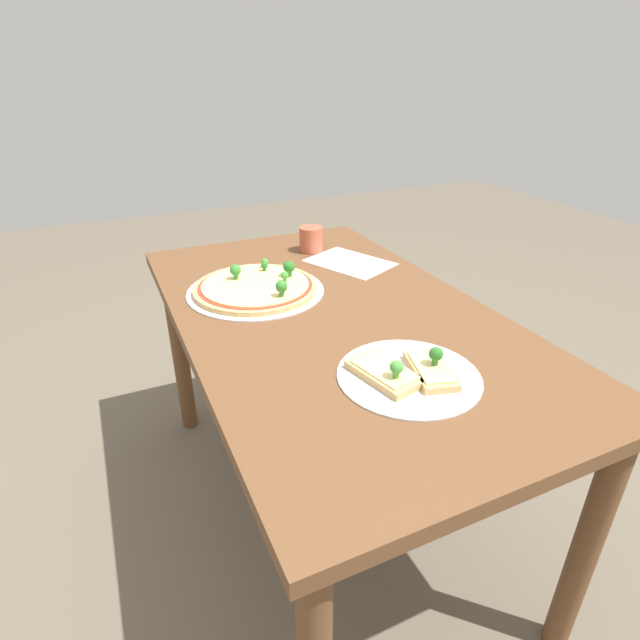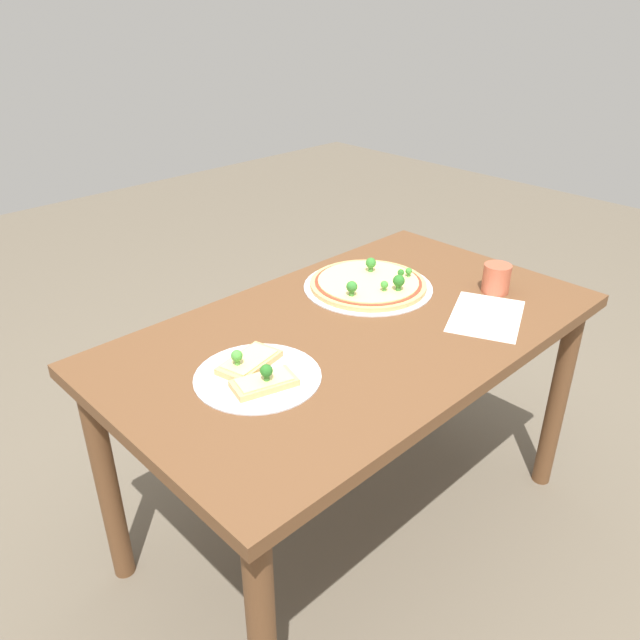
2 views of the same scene
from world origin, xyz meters
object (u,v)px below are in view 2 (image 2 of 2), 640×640
object	(u,v)px
dining_table	(356,355)
pizza_tray_whole	(369,284)
drinking_cup	(496,278)
pizza_tray_slice	(256,373)

from	to	relation	value
dining_table	pizza_tray_whole	xyz separation A→B (m)	(0.21, 0.14, 0.10)
pizza_tray_whole	drinking_cup	bearing A→B (deg)	-48.31
dining_table	pizza_tray_whole	size ratio (longest dim) A/B	3.47
pizza_tray_slice	dining_table	bearing A→B (deg)	0.51
dining_table	pizza_tray_slice	world-z (taller)	pizza_tray_slice
dining_table	drinking_cup	distance (m)	0.50
dining_table	drinking_cup	world-z (taller)	drinking_cup
drinking_cup	pizza_tray_slice	bearing A→B (deg)	170.39
pizza_tray_whole	drinking_cup	world-z (taller)	drinking_cup
dining_table	pizza_tray_whole	bearing A→B (deg)	34.60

